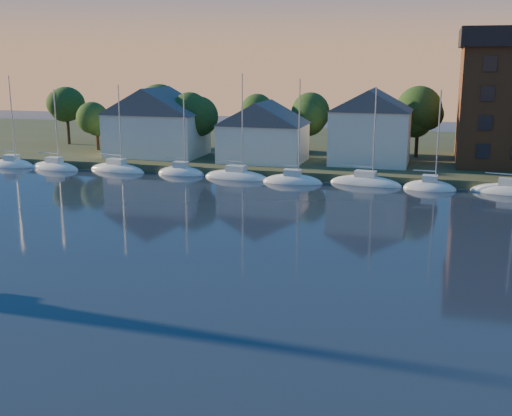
% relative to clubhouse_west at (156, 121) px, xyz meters
% --- Properties ---
extents(ground, '(260.00, 260.00, 0.00)m').
position_rel_clubhouse_west_xyz_m(ground, '(22.00, -58.00, -5.93)').
color(ground, black).
rests_on(ground, ground).
extents(shoreline_land, '(160.00, 50.00, 2.00)m').
position_rel_clubhouse_west_xyz_m(shoreline_land, '(22.00, 17.00, -5.93)').
color(shoreline_land, '#323F24').
rests_on(shoreline_land, ground).
extents(wooden_dock, '(120.00, 3.00, 1.00)m').
position_rel_clubhouse_west_xyz_m(wooden_dock, '(22.00, -6.00, -5.93)').
color(wooden_dock, brown).
rests_on(wooden_dock, ground).
extents(clubhouse_west, '(13.65, 9.45, 9.64)m').
position_rel_clubhouse_west_xyz_m(clubhouse_west, '(0.00, 0.00, 0.00)').
color(clubhouse_west, silver).
rests_on(clubhouse_west, shoreline_land).
extents(clubhouse_centre, '(11.55, 8.40, 8.08)m').
position_rel_clubhouse_west_xyz_m(clubhouse_centre, '(16.00, -1.00, -0.80)').
color(clubhouse_centre, silver).
rests_on(clubhouse_centre, shoreline_land).
extents(clubhouse_east, '(10.50, 8.40, 9.80)m').
position_rel_clubhouse_west_xyz_m(clubhouse_east, '(30.00, 1.00, 0.07)').
color(clubhouse_east, silver).
rests_on(clubhouse_east, shoreline_land).
extents(tree_line, '(93.40, 5.40, 8.90)m').
position_rel_clubhouse_west_xyz_m(tree_line, '(24.00, 5.00, 1.24)').
color(tree_line, '#362818').
rests_on(tree_line, shoreline_land).
extents(moored_fleet, '(71.50, 2.40, 12.05)m').
position_rel_clubhouse_west_xyz_m(moored_fleet, '(14.00, -9.00, -5.83)').
color(moored_fleet, silver).
rests_on(moored_fleet, ground).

